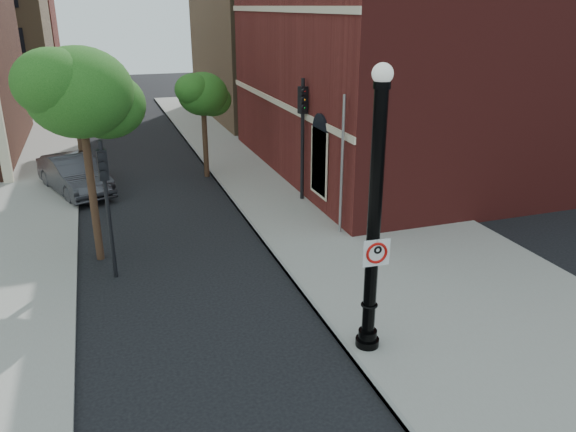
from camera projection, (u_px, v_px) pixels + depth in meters
name	position (u px, v px, depth m)	size (l,w,h in m)	color
ground	(263.00, 367.00, 12.63)	(120.00, 120.00, 0.00)	black
sidewalk_right	(333.00, 200.00, 23.29)	(8.00, 60.00, 0.12)	gray
curb_edge	(241.00, 210.00, 22.09)	(0.10, 60.00, 0.14)	gray
brick_wall_building	(491.00, 35.00, 27.69)	(22.30, 16.30, 12.50)	maroon
bg_building_tan_b	(353.00, 15.00, 41.60)	(22.00, 14.00, 14.00)	#806445
lamppost	(374.00, 230.00, 12.22)	(0.56, 0.56, 6.59)	black
no_parking_sign	(377.00, 253.00, 12.23)	(0.63, 0.10, 0.63)	white
parked_car	(74.00, 174.00, 24.16)	(1.73, 4.96, 1.63)	#2D2C31
traffic_signal_left	(105.00, 188.00, 15.85)	(0.29, 0.35, 4.17)	black
traffic_signal_right	(303.00, 120.00, 22.15)	(0.37, 0.43, 5.01)	black
utility_pole	(342.00, 168.00, 19.05)	(0.10, 0.10, 4.93)	#999999
street_tree_a	(81.00, 94.00, 16.27)	(3.66, 3.31, 6.60)	#342215
street_tree_b	(76.00, 104.00, 24.23)	(2.56, 2.31, 4.61)	#342215
street_tree_c	(203.00, 95.00, 25.46)	(2.69, 2.44, 4.86)	#342215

